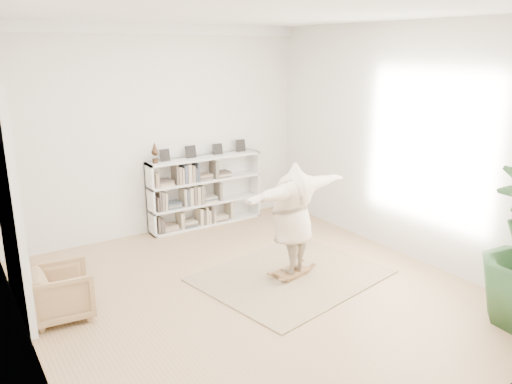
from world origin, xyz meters
The scene contains 8 objects.
floor centered at (0.00, 0.00, 0.00)m, with size 6.00×6.00×0.00m, color #A77D56.
room_shell centered at (0.00, 2.94, 3.51)m, with size 6.00×6.00×6.00m.
doors centered at (-2.70, 1.30, 1.40)m, with size 0.09×1.78×2.92m.
bookshelf centered at (0.74, 2.82, 0.64)m, with size 2.20×0.35×1.64m.
armchair centered at (-2.30, 0.76, 0.32)m, with size 0.69×0.71×0.64m, color tan.
rug centered at (0.73, 0.13, 0.01)m, with size 2.50×2.00×0.02m, color tan.
rocker_board centered at (0.73, 0.13, 0.07)m, with size 0.56×0.40×0.11m.
person centered at (0.73, 0.13, 0.93)m, with size 1.97×0.54×1.61m, color beige.
Camera 1 is at (-3.34, -5.15, 3.18)m, focal length 35.00 mm.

